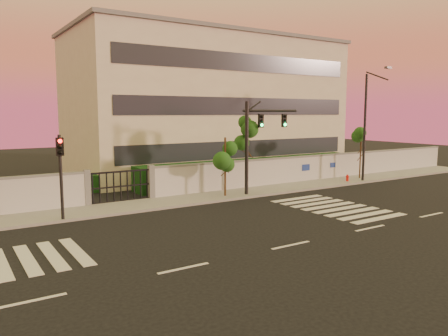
% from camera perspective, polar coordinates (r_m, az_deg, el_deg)
% --- Properties ---
extents(ground, '(120.00, 120.00, 0.00)m').
position_cam_1_polar(ground, '(18.60, 8.70, -9.95)').
color(ground, black).
rests_on(ground, ground).
extents(sidewalk, '(60.00, 3.00, 0.15)m').
position_cam_1_polar(sidewalk, '(27.09, -6.21, -4.30)').
color(sidewalk, gray).
rests_on(sidewalk, ground).
extents(perimeter_wall, '(60.00, 0.36, 2.20)m').
position_cam_1_polar(perimeter_wall, '(28.28, -7.41, -1.78)').
color(perimeter_wall, silver).
rests_on(perimeter_wall, ground).
extents(hedge_row, '(41.00, 4.25, 1.80)m').
position_cam_1_polar(hedge_row, '(31.22, -7.81, -1.41)').
color(hedge_row, black).
rests_on(hedge_row, ground).
extents(institutional_building, '(24.40, 12.40, 12.25)m').
position_cam_1_polar(institutional_building, '(40.95, -2.24, 8.18)').
color(institutional_building, beige).
rests_on(institutional_building, ground).
extents(road_markings, '(57.00, 7.62, 0.02)m').
position_cam_1_polar(road_markings, '(20.60, -1.67, -8.14)').
color(road_markings, silver).
rests_on(road_markings, ground).
extents(street_tree_d, '(1.54, 1.22, 3.91)m').
position_cam_1_polar(street_tree_d, '(27.90, 0.17, 1.91)').
color(street_tree_d, '#382314').
rests_on(street_tree_d, ground).
extents(street_tree_e, '(1.58, 1.25, 5.61)m').
position_cam_1_polar(street_tree_e, '(29.59, 3.11, 4.61)').
color(street_tree_e, '#382314').
rests_on(street_tree_e, ground).
extents(street_tree_f, '(1.39, 1.10, 4.13)m').
position_cam_1_polar(street_tree_f, '(37.20, 17.45, 3.15)').
color(street_tree_f, '#382314').
rests_on(street_tree_f, ground).
extents(traffic_signal_main, '(3.86, 1.24, 6.20)m').
position_cam_1_polar(traffic_signal_main, '(28.84, 4.27, 4.13)').
color(traffic_signal_main, black).
rests_on(traffic_signal_main, ground).
extents(traffic_signal_secondary, '(0.34, 0.34, 4.40)m').
position_cam_1_polar(traffic_signal_secondary, '(23.09, -20.56, 0.11)').
color(traffic_signal_secondary, black).
rests_on(traffic_signal_secondary, ground).
extents(streetlight_east, '(0.53, 2.13, 8.84)m').
position_cam_1_polar(streetlight_east, '(35.88, 18.16, 5.76)').
color(streetlight_east, black).
rests_on(streetlight_east, ground).
extents(fire_hydrant, '(0.26, 0.25, 0.67)m').
position_cam_1_polar(fire_hydrant, '(35.56, 15.81, -1.35)').
color(fire_hydrant, red).
rests_on(fire_hydrant, ground).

